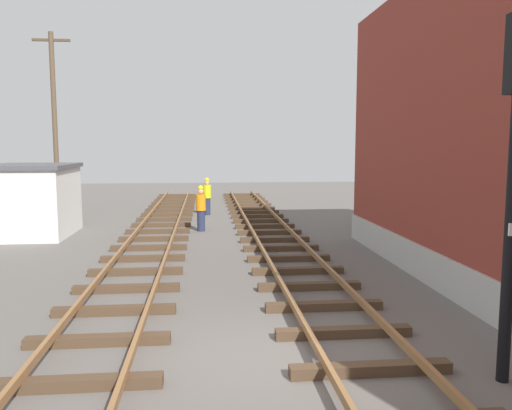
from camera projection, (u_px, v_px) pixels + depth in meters
ground_plane at (272, 358)px, 8.42m from camera, size 80.00×80.00×0.00m
track_near_building at (356, 347)px, 8.54m from camera, size 2.50×55.62×0.32m
track_centre at (87, 357)px, 8.11m from camera, size 2.50×55.62×0.32m
control_hut at (33, 200)px, 19.70m from camera, size 3.00×3.80×2.76m
parked_car_silver at (29, 192)px, 28.16m from camera, size 4.20×2.04×1.76m
utility_pole_far at (55, 121)px, 25.44m from camera, size 1.80×0.24×8.99m
track_worker_foreground at (201, 208)px, 20.76m from camera, size 0.40×0.40×1.87m
track_worker_distant at (207, 196)px, 25.64m from camera, size 0.40×0.40×1.87m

